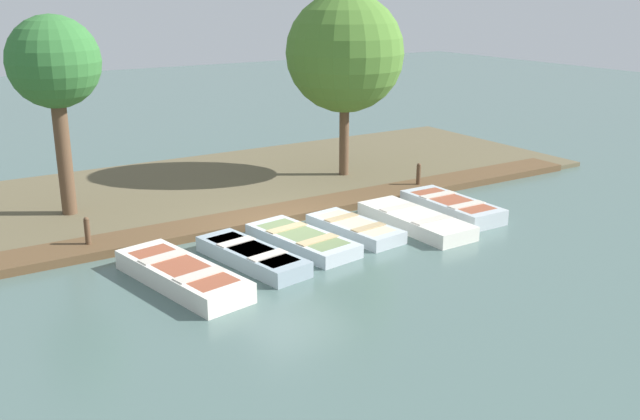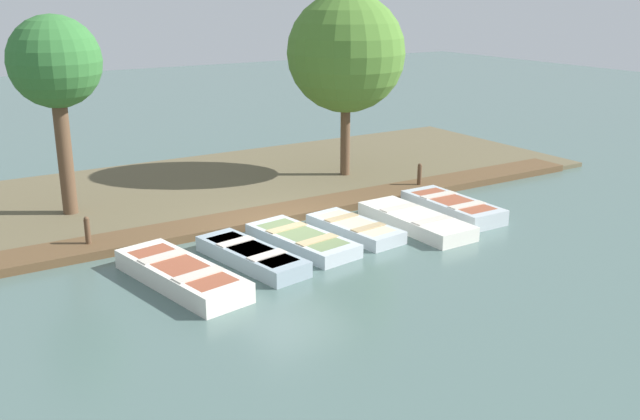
{
  "view_description": "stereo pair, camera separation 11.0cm",
  "coord_description": "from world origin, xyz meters",
  "px_view_note": "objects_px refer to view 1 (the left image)",
  "views": [
    {
      "loc": [
        14.41,
        -8.38,
        5.85
      ],
      "look_at": [
        0.28,
        0.57,
        0.65
      ],
      "focal_mm": 40.0,
      "sensor_mm": 36.0,
      "label": 1
    },
    {
      "loc": [
        14.47,
        -8.29,
        5.85
      ],
      "look_at": [
        0.28,
        0.57,
        0.65
      ],
      "focal_mm": 40.0,
      "sensor_mm": 36.0,
      "label": 2
    }
  ],
  "objects_px": {
    "rowboat_0": "(182,275)",
    "rowboat_3": "(355,228)",
    "park_tree_far_left": "(54,65)",
    "rowboat_1": "(252,256)",
    "rowboat_4": "(415,220)",
    "park_tree_left": "(345,53)",
    "mooring_post_far": "(418,177)",
    "rowboat_5": "(452,207)",
    "rowboat_2": "(302,240)",
    "mooring_post_near": "(88,234)"
  },
  "relations": [
    {
      "from": "rowboat_2",
      "to": "park_tree_left",
      "type": "distance_m",
      "value": 7.51
    },
    {
      "from": "rowboat_5",
      "to": "park_tree_far_left",
      "type": "xyz_separation_m",
      "value": [
        -5.17,
        -8.83,
        3.81
      ]
    },
    {
      "from": "rowboat_1",
      "to": "park_tree_left",
      "type": "relative_size",
      "value": 0.54
    },
    {
      "from": "rowboat_1",
      "to": "mooring_post_near",
      "type": "bearing_deg",
      "value": -142.89
    },
    {
      "from": "rowboat_0",
      "to": "rowboat_3",
      "type": "distance_m",
      "value": 4.87
    },
    {
      "from": "mooring_post_near",
      "to": "rowboat_0",
      "type": "bearing_deg",
      "value": 20.43
    },
    {
      "from": "mooring_post_far",
      "to": "rowboat_1",
      "type": "bearing_deg",
      "value": -69.08
    },
    {
      "from": "rowboat_1",
      "to": "mooring_post_near",
      "type": "distance_m",
      "value": 3.93
    },
    {
      "from": "rowboat_4",
      "to": "park_tree_far_left",
      "type": "distance_m",
      "value": 9.9
    },
    {
      "from": "rowboat_1",
      "to": "rowboat_2",
      "type": "bearing_deg",
      "value": 92.99
    },
    {
      "from": "rowboat_0",
      "to": "rowboat_1",
      "type": "distance_m",
      "value": 1.78
    },
    {
      "from": "mooring_post_far",
      "to": "park_tree_left",
      "type": "distance_m",
      "value": 4.41
    },
    {
      "from": "rowboat_0",
      "to": "rowboat_4",
      "type": "xyz_separation_m",
      "value": [
        -0.32,
        6.46,
        -0.03
      ]
    },
    {
      "from": "rowboat_2",
      "to": "park_tree_left",
      "type": "xyz_separation_m",
      "value": [
        -4.74,
        4.41,
        3.8
      ]
    },
    {
      "from": "mooring_post_far",
      "to": "park_tree_far_left",
      "type": "relative_size",
      "value": 0.16
    },
    {
      "from": "rowboat_3",
      "to": "park_tree_left",
      "type": "xyz_separation_m",
      "value": [
        -4.69,
        2.85,
        3.8
      ]
    },
    {
      "from": "rowboat_0",
      "to": "rowboat_3",
      "type": "height_order",
      "value": "rowboat_0"
    },
    {
      "from": "park_tree_far_left",
      "to": "rowboat_1",
      "type": "bearing_deg",
      "value": 25.13
    },
    {
      "from": "park_tree_far_left",
      "to": "park_tree_left",
      "type": "bearing_deg",
      "value": 87.05
    },
    {
      "from": "rowboat_1",
      "to": "mooring_post_far",
      "type": "height_order",
      "value": "mooring_post_far"
    },
    {
      "from": "mooring_post_near",
      "to": "mooring_post_far",
      "type": "height_order",
      "value": "same"
    },
    {
      "from": "rowboat_5",
      "to": "park_tree_far_left",
      "type": "height_order",
      "value": "park_tree_far_left"
    },
    {
      "from": "rowboat_3",
      "to": "mooring_post_near",
      "type": "height_order",
      "value": "mooring_post_near"
    },
    {
      "from": "rowboat_5",
      "to": "park_tree_far_left",
      "type": "distance_m",
      "value": 10.92
    },
    {
      "from": "rowboat_1",
      "to": "rowboat_3",
      "type": "relative_size",
      "value": 1.16
    },
    {
      "from": "park_tree_far_left",
      "to": "park_tree_left",
      "type": "relative_size",
      "value": 0.91
    },
    {
      "from": "rowboat_1",
      "to": "park_tree_far_left",
      "type": "relative_size",
      "value": 0.6
    },
    {
      "from": "rowboat_4",
      "to": "mooring_post_far",
      "type": "bearing_deg",
      "value": 137.51
    },
    {
      "from": "rowboat_2",
      "to": "rowboat_4",
      "type": "xyz_separation_m",
      "value": [
        0.32,
        3.19,
        0.02
      ]
    },
    {
      "from": "rowboat_2",
      "to": "rowboat_4",
      "type": "height_order",
      "value": "rowboat_4"
    },
    {
      "from": "mooring_post_far",
      "to": "park_tree_far_left",
      "type": "height_order",
      "value": "park_tree_far_left"
    },
    {
      "from": "rowboat_3",
      "to": "park_tree_far_left",
      "type": "xyz_separation_m",
      "value": [
        -5.13,
        -5.66,
        3.86
      ]
    },
    {
      "from": "rowboat_5",
      "to": "park_tree_left",
      "type": "bearing_deg",
      "value": -176.1
    },
    {
      "from": "rowboat_0",
      "to": "rowboat_5",
      "type": "height_order",
      "value": "rowboat_0"
    },
    {
      "from": "rowboat_5",
      "to": "rowboat_2",
      "type": "bearing_deg",
      "value": -89.88
    },
    {
      "from": "rowboat_5",
      "to": "park_tree_left",
      "type": "height_order",
      "value": "park_tree_left"
    },
    {
      "from": "rowboat_2",
      "to": "mooring_post_far",
      "type": "height_order",
      "value": "mooring_post_far"
    },
    {
      "from": "rowboat_1",
      "to": "mooring_post_near",
      "type": "relative_size",
      "value": 3.69
    },
    {
      "from": "rowboat_3",
      "to": "park_tree_left",
      "type": "height_order",
      "value": "park_tree_left"
    },
    {
      "from": "park_tree_far_left",
      "to": "park_tree_left",
      "type": "xyz_separation_m",
      "value": [
        0.44,
        8.51,
        -0.05
      ]
    },
    {
      "from": "rowboat_2",
      "to": "rowboat_0",
      "type": "bearing_deg",
      "value": -87.83
    },
    {
      "from": "mooring_post_far",
      "to": "park_tree_left",
      "type": "relative_size",
      "value": 0.15
    },
    {
      "from": "rowboat_3",
      "to": "mooring_post_far",
      "type": "xyz_separation_m",
      "value": [
        -2.28,
        3.94,
        0.27
      ]
    },
    {
      "from": "rowboat_3",
      "to": "mooring_post_far",
      "type": "bearing_deg",
      "value": 112.87
    },
    {
      "from": "rowboat_1",
      "to": "rowboat_4",
      "type": "relative_size",
      "value": 0.94
    },
    {
      "from": "rowboat_4",
      "to": "rowboat_5",
      "type": "distance_m",
      "value": 1.58
    },
    {
      "from": "rowboat_4",
      "to": "rowboat_5",
      "type": "bearing_deg",
      "value": 100.68
    },
    {
      "from": "rowboat_2",
      "to": "rowboat_5",
      "type": "xyz_separation_m",
      "value": [
        -0.01,
        4.74,
        0.05
      ]
    },
    {
      "from": "rowboat_3",
      "to": "park_tree_far_left",
      "type": "distance_m",
      "value": 8.55
    },
    {
      "from": "rowboat_0",
      "to": "rowboat_4",
      "type": "height_order",
      "value": "rowboat_0"
    }
  ]
}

